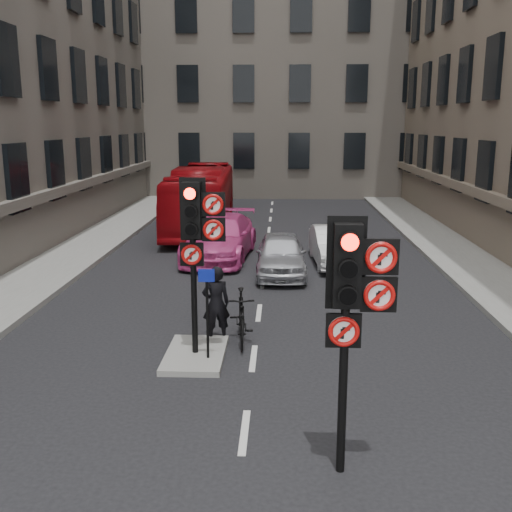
# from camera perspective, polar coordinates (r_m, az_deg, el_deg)

# --- Properties ---
(pavement_left) EXTENTS (3.00, 50.00, 0.16)m
(pavement_left) POSITION_cam_1_polar(r_m,az_deg,el_deg) (20.63, -19.69, -1.19)
(pavement_left) COLOR gray
(pavement_left) RESTS_ON ground
(pavement_right) EXTENTS (3.00, 50.00, 0.16)m
(pavement_right) POSITION_cam_1_polar(r_m,az_deg,el_deg) (20.24, 21.57, -1.59)
(pavement_right) COLOR gray
(pavement_right) RESTS_ON ground
(centre_island) EXTENTS (1.20, 2.00, 0.12)m
(centre_island) POSITION_cam_1_polar(r_m,az_deg,el_deg) (12.58, -5.79, -9.32)
(centre_island) COLOR gray
(centre_island) RESTS_ON ground
(building_far) EXTENTS (30.00, 14.00, 20.00)m
(building_far) POSITION_cam_1_polar(r_m,az_deg,el_deg) (44.85, 1.84, 19.38)
(building_far) COLOR #675F57
(building_far) RESTS_ON ground
(signal_near) EXTENTS (0.91, 0.40, 3.58)m
(signal_near) POSITION_cam_1_polar(r_m,az_deg,el_deg) (7.89, 9.20, -3.49)
(signal_near) COLOR black
(signal_near) RESTS_ON ground
(signal_far) EXTENTS (0.91, 0.40, 3.58)m
(signal_far) POSITION_cam_1_polar(r_m,az_deg,el_deg) (11.83, -5.66, 2.60)
(signal_far) COLOR black
(signal_far) RESTS_ON centre_island
(car_silver) EXTENTS (1.61, 3.89, 1.32)m
(car_silver) POSITION_cam_1_polar(r_m,az_deg,el_deg) (18.95, 2.39, 0.17)
(car_silver) COLOR #B0B2B9
(car_silver) RESTS_ON ground
(car_white) EXTENTS (1.58, 3.94, 1.27)m
(car_white) POSITION_cam_1_polar(r_m,az_deg,el_deg) (20.50, 7.45, 0.97)
(car_white) COLOR silver
(car_white) RESTS_ON ground
(car_pink) EXTENTS (2.55, 5.36, 1.51)m
(car_pink) POSITION_cam_1_polar(r_m,az_deg,el_deg) (21.23, -3.42, 1.78)
(car_pink) COLOR #CA3B84
(car_pink) RESTS_ON ground
(bus_red) EXTENTS (2.75, 10.22, 2.82)m
(bus_red) POSITION_cam_1_polar(r_m,az_deg,el_deg) (26.98, -5.22, 5.49)
(bus_red) COLOR maroon
(bus_red) RESTS_ON ground
(motorcycle) EXTENTS (0.70, 1.92, 1.13)m
(motorcycle) POSITION_cam_1_polar(r_m,az_deg,el_deg) (13.25, -1.40, -5.78)
(motorcycle) COLOR black
(motorcycle) RESTS_ON ground
(motorcyclist) EXTENTS (0.72, 0.58, 1.70)m
(motorcyclist) POSITION_cam_1_polar(r_m,az_deg,el_deg) (13.21, -3.83, -4.56)
(motorcyclist) COLOR black
(motorcyclist) RESTS_ON ground
(info_sign) EXTENTS (0.32, 0.10, 1.84)m
(info_sign) POSITION_cam_1_polar(r_m,az_deg,el_deg) (11.84, -4.69, -4.29)
(info_sign) COLOR black
(info_sign) RESTS_ON centre_island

